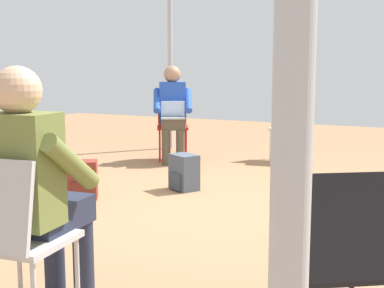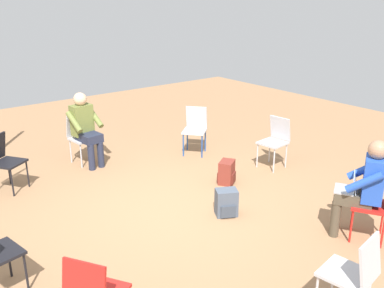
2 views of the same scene
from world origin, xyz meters
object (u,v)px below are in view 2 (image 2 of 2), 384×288
object	(u,v)px
chair_northwest	(4,158)
backpack_near_laptop_user	(227,173)
chair_north	(81,135)
backpack_by_empty_chair	(226,204)
chair_southeast	(377,202)
chair_south	(354,271)
chair_east	(275,139)
person_with_laptop	(364,184)
person_in_olive	(85,126)
chair_northeast	(195,127)

from	to	relation	value
chair_northwest	backpack_near_laptop_user	world-z (taller)	chair_northwest
backpack_near_laptop_user	chair_north	bearing A→B (deg)	121.59
chair_northwest	backpack_by_empty_chair	distance (m)	3.33
chair_southeast	chair_south	size ratio (longest dim) A/B	1.00
chair_east	backpack_near_laptop_user	bearing A→B (deg)	84.72
backpack_near_laptop_user	chair_south	bearing A→B (deg)	-111.55
chair_northwest	backpack_by_empty_chair	world-z (taller)	chair_northwest
person_with_laptop	backpack_by_empty_chair	distance (m)	1.72
chair_southeast	chair_north	xyz separation A→B (m)	(-1.63, 4.48, 0.00)
chair_north	backpack_near_laptop_user	size ratio (longest dim) A/B	2.36
person_in_olive	person_with_laptop	bearing A→B (deg)	103.71
backpack_near_laptop_user	chair_northwest	bearing A→B (deg)	145.77
person_in_olive	backpack_by_empty_chair	xyz separation A→B (m)	(0.65, -2.79, -0.54)
chair_northeast	person_with_laptop	size ratio (longest dim) A/B	0.69
chair_northeast	chair_northwest	distance (m)	3.24
person_with_laptop	backpack_near_laptop_user	size ratio (longest dim) A/B	3.44
backpack_near_laptop_user	backpack_by_empty_chair	bearing A→B (deg)	-132.80
chair_south	backpack_near_laptop_user	size ratio (longest dim) A/B	2.36
chair_northwest	chair_south	bearing A→B (deg)	74.97
chair_east	chair_northwest	xyz separation A→B (m)	(-3.83, 1.85, 0.00)
chair_east	chair_south	size ratio (longest dim) A/B	1.00
person_with_laptop	backpack_near_laptop_user	distance (m)	2.20
chair_northeast	chair_south	bearing A→B (deg)	119.08
chair_south	backpack_by_empty_chair	world-z (taller)	chair_south
chair_southeast	chair_northwest	xyz separation A→B (m)	(-3.00, 4.13, 0.00)
person_with_laptop	backpack_by_empty_chair	world-z (taller)	person_with_laptop
chair_east	chair_southeast	xyz separation A→B (m)	(-0.83, -2.27, 0.00)
chair_north	chair_east	bearing A→B (deg)	131.65
chair_north	chair_south	xyz separation A→B (m)	(0.24, -5.06, 0.00)
chair_south	backpack_near_laptop_user	distance (m)	3.08
chair_northwest	backpack_near_laptop_user	xyz separation A→B (m)	(2.73, -1.86, -0.34)
chair_southeast	person_with_laptop	bearing A→B (deg)	90.00
person_in_olive	backpack_near_laptop_user	distance (m)	2.51
chair_southeast	chair_south	xyz separation A→B (m)	(-1.39, -0.58, 0.00)
chair_south	chair_northwest	world-z (taller)	same
chair_southeast	person_in_olive	xyz separation A→B (m)	(-1.61, 4.32, 0.20)
chair_northwest	backpack_by_empty_chair	xyz separation A→B (m)	(2.04, -2.61, -0.34)
chair_south	backpack_near_laptop_user	world-z (taller)	chair_south
chair_east	person_in_olive	distance (m)	3.19
chair_northeast	backpack_near_laptop_user	bearing A→B (deg)	120.88
chair_east	chair_northeast	size ratio (longest dim) A/B	1.00
chair_south	person_in_olive	distance (m)	4.90
chair_northwest	backpack_near_laptop_user	size ratio (longest dim) A/B	2.36
backpack_by_empty_chair	person_in_olive	bearing A→B (deg)	103.10
chair_south	chair_northwest	bearing A→B (deg)	100.09
chair_east	chair_southeast	bearing A→B (deg)	154.42
chair_southeast	chair_north	distance (m)	4.77
chair_east	chair_northwest	world-z (taller)	same
chair_northeast	backpack_by_empty_chair	distance (m)	2.43
chair_south	person_in_olive	world-z (taller)	person_in_olive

